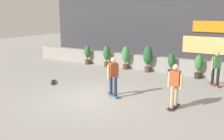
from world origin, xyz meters
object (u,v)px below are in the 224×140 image
potted_plant_3 (148,57)px  skater_far_left (216,67)px  potted_plant_1 (107,55)px  skateboard_near_camera (53,82)px  potted_plant_2 (126,56)px  skater_foreground (113,75)px  potted_plant_5 (198,65)px  potted_plant_4 (171,63)px  skater_far_right (175,84)px  potted_plant_0 (87,54)px

potted_plant_3 → skater_far_left: (4.01, -1.05, 0.02)m
potted_plant_1 → skateboard_near_camera: (-0.14, -4.78, -0.73)m
potted_plant_2 → skater_foreground: 5.44m
potted_plant_1 → potted_plant_2: potted_plant_2 is taller
potted_plant_2 → potted_plant_5: potted_plant_2 is taller
potted_plant_4 → skater_far_left: 2.78m
skater_far_left → potted_plant_4: bearing=157.7°
potted_plant_3 → skater_far_right: bearing=-56.8°
potted_plant_1 → potted_plant_4: (4.36, 0.00, -0.10)m
skater_far_right → skateboard_near_camera: bearing=177.9°
potted_plant_4 → potted_plant_5: (1.50, -0.00, 0.03)m
skateboard_near_camera → potted_plant_1: bearing=88.3°
potted_plant_1 → skater_far_right: skater_far_right is taller
potted_plant_0 → skateboard_near_camera: bearing=-73.6°
potted_plant_1 → potted_plant_5: size_ratio=1.07×
potted_plant_3 → skater_foreground: (0.62, -5.00, 0.02)m
potted_plant_4 → potted_plant_1: bearing=-180.0°
skater_far_right → skater_foreground: bearing=179.9°
potted_plant_3 → skater_far_right: skater_far_right is taller
potted_plant_4 → skater_far_right: skater_far_right is taller
potted_plant_0 → potted_plant_4: potted_plant_0 is taller
potted_plant_4 → skater_far_left: skater_far_left is taller
potted_plant_5 → skater_far_right: skater_far_right is taller
potted_plant_2 → potted_plant_1: bearing=180.0°
potted_plant_0 → skateboard_near_camera: potted_plant_0 is taller
potted_plant_2 → skater_foreground: bearing=-67.0°
potted_plant_0 → skater_far_right: skater_far_right is taller
potted_plant_4 → potted_plant_5: 1.50m
potted_plant_0 → skateboard_near_camera: 5.03m
potted_plant_1 → potted_plant_2: (1.41, 0.00, 0.03)m
potted_plant_2 → skateboard_near_camera: bearing=-108.0°
potted_plant_3 → potted_plant_5: bearing=-0.0°
potted_plant_2 → skateboard_near_camera: (-1.55, -4.78, -0.76)m
potted_plant_1 → potted_plant_0: bearing=180.0°
potted_plant_4 → skater_far_right: size_ratio=0.74×
potted_plant_0 → potted_plant_3: 4.47m
skater_far_right → skater_far_left: 4.03m
potted_plant_1 → skater_far_left: size_ratio=0.82×
potted_plant_0 → skater_far_left: bearing=-7.1°
potted_plant_3 → potted_plant_2: bearing=180.0°
potted_plant_0 → skater_far_left: 8.55m
potted_plant_1 → skater_far_left: skater_far_left is taller
skater_far_right → skateboard_near_camera: skater_far_right is taller
potted_plant_2 → skateboard_near_camera: size_ratio=1.94×
potted_plant_2 → skater_far_left: bearing=-10.8°
potted_plant_1 → skater_foreground: (3.53, -5.00, 0.15)m
potted_plant_2 → potted_plant_4: bearing=0.0°
potted_plant_2 → potted_plant_5: 4.45m
skater_far_right → potted_plant_5: bearing=93.7°
skater_foreground → skateboard_near_camera: bearing=176.6°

